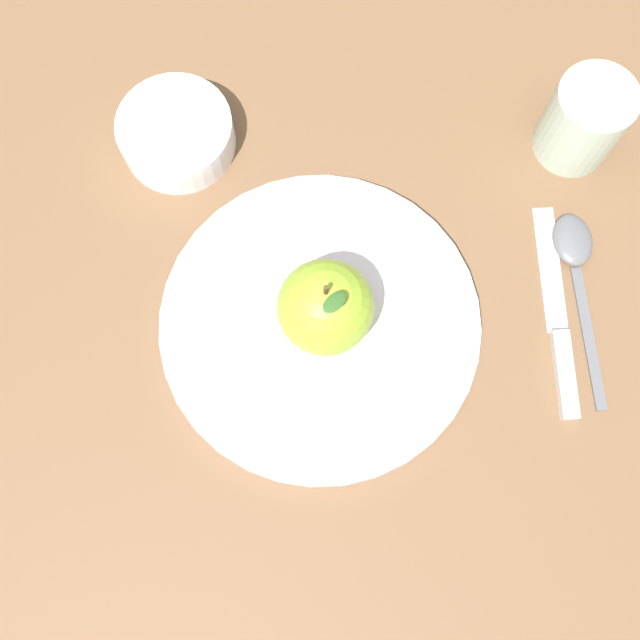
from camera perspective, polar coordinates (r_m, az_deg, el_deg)
name	(u,v)px	position (r m, az deg, el deg)	size (l,w,h in m)	color
ground_plane	(372,314)	(0.64, 3.98, 0.49)	(2.40, 2.40, 0.00)	brown
dinner_plate	(320,324)	(0.63, 0.00, -0.29)	(0.27, 0.27, 0.01)	silver
apple	(325,307)	(0.59, 0.42, 0.96)	(0.08, 0.08, 0.09)	#8CB22D
side_bowl	(176,132)	(0.69, -10.84, 13.79)	(0.10, 0.10, 0.04)	white
cup	(585,119)	(0.70, 19.43, 14.16)	(0.07, 0.07, 0.08)	#B2C6B2
knife	(559,329)	(0.66, 17.60, -0.69)	(0.17, 0.10, 0.01)	silver
spoon	(576,261)	(0.68, 18.80, 4.25)	(0.16, 0.09, 0.01)	#59595E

